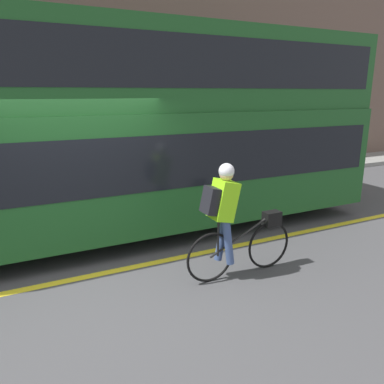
{
  "coord_description": "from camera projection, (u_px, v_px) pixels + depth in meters",
  "views": [
    {
      "loc": [
        -0.86,
        -5.1,
        2.58
      ],
      "look_at": [
        1.74,
        0.17,
        1.02
      ],
      "focal_mm": 35.0,
      "sensor_mm": 36.0,
      "label": 1
    }
  ],
  "objects": [
    {
      "name": "sidewalk_curb",
      "position": [
        52.0,
        194.0,
        9.57
      ],
      "size": [
        60.0,
        1.7,
        0.14
      ],
      "color": "gray",
      "rests_on": "ground_plane"
    },
    {
      "name": "building_facade",
      "position": [
        35.0,
        62.0,
        9.6
      ],
      "size": [
        60.0,
        0.3,
        6.67
      ],
      "color": "brown",
      "rests_on": "ground_plane"
    },
    {
      "name": "ground_plane",
      "position": [
        90.0,
        275.0,
        5.45
      ],
      "size": [
        80.0,
        80.0,
        0.0
      ],
      "primitive_type": "plane",
      "color": "#424244"
    },
    {
      "name": "road_center_line",
      "position": [
        91.0,
        276.0,
        5.43
      ],
      "size": [
        50.0,
        0.14,
        0.01
      ],
      "primitive_type": "cube",
      "color": "yellow",
      "rests_on": "ground_plane"
    },
    {
      "name": "bus",
      "position": [
        137.0,
        123.0,
        6.78
      ],
      "size": [
        9.12,
        2.53,
        3.68
      ],
      "color": "black",
      "rests_on": "ground_plane"
    },
    {
      "name": "cyclist_on_bike",
      "position": [
        231.0,
        218.0,
        5.19
      ],
      "size": [
        1.73,
        0.32,
        1.67
      ],
      "color": "black",
      "rests_on": "ground_plane"
    }
  ]
}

